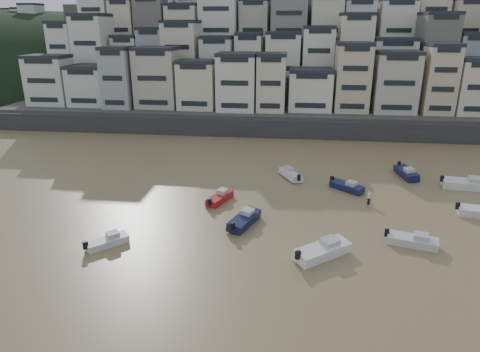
# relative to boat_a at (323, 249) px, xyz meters

# --- Properties ---
(sea_strip) EXTENTS (340.00, 340.00, 0.00)m
(sea_strip) POSITION_rel_boat_a_xyz_m (-121.33, 125.83, -0.88)
(sea_strip) COLOR slate
(sea_strip) RESTS_ON ground
(harbor_wall) EXTENTS (140.00, 3.00, 3.50)m
(harbor_wall) POSITION_rel_boat_a_xyz_m (-1.33, 45.83, 0.87)
(harbor_wall) COLOR #38383A
(harbor_wall) RESTS_ON ground
(hillside) EXTENTS (141.04, 66.00, 50.00)m
(hillside) POSITION_rel_boat_a_xyz_m (3.40, 85.67, 12.13)
(hillside) COLOR #4C4C47
(hillside) RESTS_ON ground
(headland) EXTENTS (216.00, 135.00, 53.33)m
(headland) POSITION_rel_boat_a_xyz_m (-106.33, 115.82, -0.86)
(headland) COLOR black
(headland) RESTS_ON ground
(boat_a) EXTENTS (6.32, 5.74, 1.76)m
(boat_a) POSITION_rel_boat_a_xyz_m (0.00, 0.00, 0.00)
(boat_a) COLOR white
(boat_a) RESTS_ON ground
(boat_b) EXTENTS (5.54, 3.07, 1.44)m
(boat_b) POSITION_rel_boat_a_xyz_m (9.10, 3.38, -0.16)
(boat_b) COLOR silver
(boat_b) RESTS_ON ground
(boat_c) EXTENTS (3.79, 6.16, 1.60)m
(boat_c) POSITION_rel_boat_a_xyz_m (-8.20, 6.00, -0.08)
(boat_c) COLOR #12163A
(boat_c) RESTS_ON ground
(boat_e) EXTENTS (4.98, 4.67, 1.41)m
(boat_e) POSITION_rel_boat_a_xyz_m (4.24, 18.06, -0.18)
(boat_e) COLOR #151C41
(boat_e) RESTS_ON ground
(boat_f) EXTENTS (3.37, 5.41, 1.40)m
(boat_f) POSITION_rel_boat_a_xyz_m (-11.99, 12.19, -0.18)
(boat_f) COLOR #B41618
(boat_f) RESTS_ON ground
(boat_g) EXTENTS (7.00, 3.06, 1.85)m
(boat_g) POSITION_rel_boat_a_xyz_m (20.35, 20.46, 0.04)
(boat_g) COLOR silver
(boat_g) RESTS_ON ground
(boat_h) EXTENTS (3.96, 5.59, 1.46)m
(boat_h) POSITION_rel_boat_a_xyz_m (-3.26, 21.93, -0.15)
(boat_h) COLOR silver
(boat_h) RESTS_ON ground
(boat_i) EXTENTS (2.89, 6.13, 1.61)m
(boat_i) POSITION_rel_boat_a_xyz_m (13.42, 24.60, -0.08)
(boat_i) COLOR #13163C
(boat_i) RESTS_ON ground
(boat_j) EXTENTS (4.28, 4.31, 1.25)m
(boat_j) POSITION_rel_boat_a_xyz_m (-21.30, -0.46, -0.26)
(boat_j) COLOR silver
(boat_j) RESTS_ON ground
(person_pink) EXTENTS (0.44, 0.44, 1.74)m
(person_pink) POSITION_rel_boat_a_xyz_m (6.42, 13.61, -0.01)
(person_pink) COLOR beige
(person_pink) RESTS_ON ground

